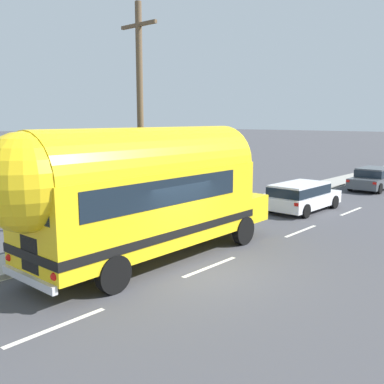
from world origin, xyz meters
TOP-DOWN VIEW (x-y plane):
  - ground_plane at (0.00, 0.00)m, footprint 300.00×300.00m
  - lane_markings at (-2.51, 12.68)m, footprint 3.69×80.00m
  - sidewalk_slab at (-4.48, 10.00)m, footprint 1.84×90.00m
  - utility_pole at (-4.43, 1.90)m, footprint 1.80×0.24m
  - painted_bus at (-1.77, -0.60)m, footprint 2.69×10.34m
  - car_lead at (-1.84, 9.76)m, footprint 2.03×4.37m
  - car_second at (-1.63, 18.89)m, footprint 2.02×4.85m

SIDE VIEW (x-z plane):
  - ground_plane at x=0.00m, z-range 0.00..0.00m
  - lane_markings at x=-2.51m, z-range 0.00..0.01m
  - sidewalk_slab at x=-4.48m, z-range 0.00..0.15m
  - car_second at x=-1.63m, z-range 0.06..1.43m
  - car_lead at x=-1.84m, z-range 0.11..1.48m
  - painted_bus at x=-1.77m, z-range 0.24..4.37m
  - utility_pole at x=-4.43m, z-range 0.17..8.67m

